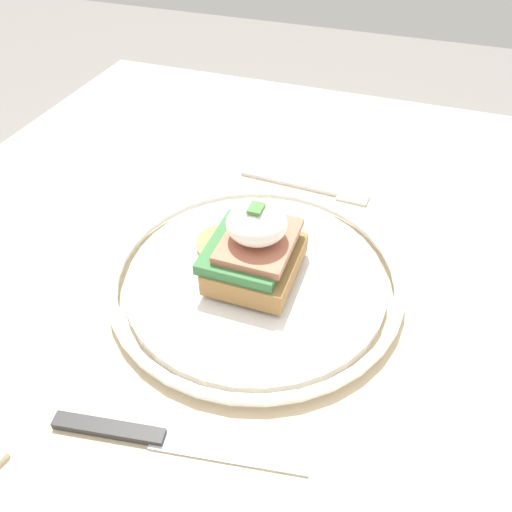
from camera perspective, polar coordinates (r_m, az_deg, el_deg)
name	(u,v)px	position (r m, az deg, el deg)	size (l,w,h in m)	color
dining_table	(246,363)	(0.57, -1.15, -12.15)	(0.93, 0.82, 0.73)	#C6B28E
plate	(256,277)	(0.48, 0.00, -2.41)	(0.28, 0.28, 0.02)	white
sandwich	(255,248)	(0.45, -0.09, 0.97)	(0.10, 0.11, 0.08)	#9E703D
fork	(310,187)	(0.61, 6.20, 7.82)	(0.02, 0.16, 0.00)	silver
knife	(157,437)	(0.39, -11.19, -19.68)	(0.05, 0.19, 0.01)	#2D2D2D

